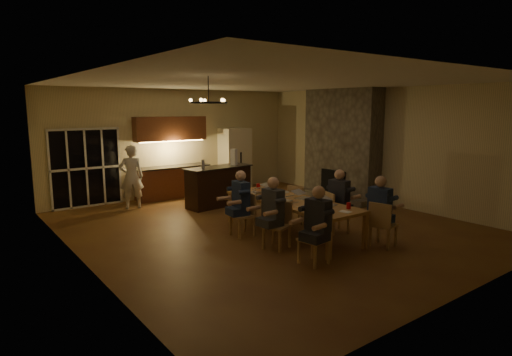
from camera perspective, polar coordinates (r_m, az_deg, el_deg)
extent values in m
plane|color=brown|center=(9.76, 1.65, -6.46)|extent=(9.00, 9.00, 0.00)
cube|color=beige|center=(13.27, -10.59, 4.64)|extent=(8.00, 0.04, 3.20)
cube|color=beige|center=(7.64, -22.61, 0.64)|extent=(0.04, 9.00, 3.20)
cube|color=beige|center=(12.35, 16.49, 4.07)|extent=(0.04, 9.00, 3.20)
cube|color=white|center=(9.40, 1.75, 12.77)|extent=(8.00, 9.00, 0.04)
cube|color=black|center=(12.33, -21.72, 1.20)|extent=(1.86, 0.08, 2.10)
cube|color=#645D4E|center=(12.86, 11.34, 4.47)|extent=(0.58, 2.50, 3.20)
cube|color=beige|center=(13.96, -2.83, 2.54)|extent=(0.90, 0.68, 2.00)
cube|color=#AA7E44|center=(9.10, 4.66, -5.21)|extent=(1.10, 3.26, 0.75)
cube|color=black|center=(11.70, -5.00, -1.10)|extent=(1.98, 0.88, 1.08)
imported|color=silver|center=(11.78, -16.26, 0.14)|extent=(0.70, 0.55, 1.70)
torus|color=black|center=(7.56, -6.34, 9.97)|extent=(0.65, 0.65, 0.03)
cylinder|color=silver|center=(8.62, 6.88, -3.18)|extent=(0.08, 0.08, 0.10)
cylinder|color=silver|center=(9.52, 2.88, -1.92)|extent=(0.08, 0.08, 0.10)
cylinder|color=silver|center=(9.47, -0.26, -1.96)|extent=(0.08, 0.08, 0.10)
cylinder|color=#B80C12|center=(8.37, 12.25, -3.64)|extent=(0.08, 0.08, 0.12)
cylinder|color=#B80C12|center=(9.02, 0.97, -2.48)|extent=(0.09, 0.09, 0.12)
cylinder|color=#B80C12|center=(10.21, 0.32, -1.08)|extent=(0.09, 0.09, 0.12)
cylinder|color=#B2B2B7|center=(8.58, 8.00, -3.19)|extent=(0.06, 0.06, 0.12)
cylinder|color=#3F0F0C|center=(9.98, -0.90, -1.32)|extent=(0.06, 0.06, 0.12)
cylinder|color=silver|center=(8.90, 9.04, -3.10)|extent=(0.27, 0.27, 0.02)
cylinder|color=silver|center=(8.23, 6.91, -4.08)|extent=(0.24, 0.24, 0.02)
cylinder|color=silver|center=(9.77, 3.62, -1.87)|extent=(0.28, 0.28, 0.02)
cube|color=white|center=(8.12, 11.82, -4.43)|extent=(0.18, 0.23, 0.01)
cylinder|color=#99999E|center=(11.24, -7.07, 1.84)|extent=(0.08, 0.08, 0.24)
cube|color=silver|center=(11.87, -2.95, 2.81)|extent=(0.19, 0.19, 0.45)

